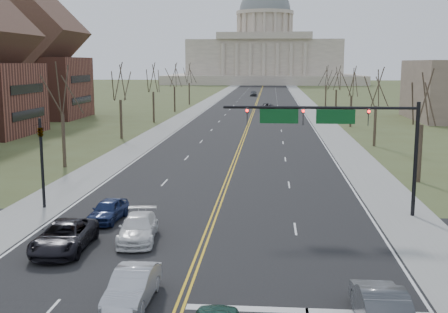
% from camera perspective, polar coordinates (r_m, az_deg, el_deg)
% --- Properties ---
extents(ground, '(600.00, 600.00, 0.00)m').
position_cam_1_polar(ground, '(23.98, -4.10, -13.99)').
color(ground, '#495028').
rests_on(ground, ground).
extents(road, '(20.00, 380.00, 0.01)m').
position_cam_1_polar(road, '(132.11, 3.28, 5.33)').
color(road, black).
rests_on(road, ground).
extents(cross_road, '(120.00, 14.00, 0.01)m').
position_cam_1_polar(cross_road, '(29.52, -2.29, -9.37)').
color(cross_road, black).
rests_on(cross_road, ground).
extents(sidewalk_left, '(4.00, 380.00, 0.03)m').
position_cam_1_polar(sidewalk_left, '(132.97, -1.92, 5.37)').
color(sidewalk_left, gray).
rests_on(sidewalk_left, ground).
extents(sidewalk_right, '(4.00, 380.00, 0.03)m').
position_cam_1_polar(sidewalk_right, '(132.34, 8.50, 5.25)').
color(sidewalk_right, gray).
rests_on(sidewalk_right, ground).
extents(center_line, '(0.42, 380.00, 0.01)m').
position_cam_1_polar(center_line, '(132.11, 3.28, 5.33)').
color(center_line, gold).
rests_on(center_line, road).
extents(edge_line_left, '(0.15, 380.00, 0.01)m').
position_cam_1_polar(edge_line_left, '(132.73, -0.97, 5.37)').
color(edge_line_left, silver).
rests_on(edge_line_left, road).
extents(edge_line_right, '(0.15, 380.00, 0.01)m').
position_cam_1_polar(edge_line_right, '(132.21, 7.55, 5.27)').
color(edge_line_right, silver).
rests_on(edge_line_right, road).
extents(stop_bar, '(9.50, 0.50, 0.01)m').
position_cam_1_polar(stop_bar, '(22.85, 8.44, -15.26)').
color(stop_bar, silver).
rests_on(stop_bar, road).
extents(capitol, '(90.00, 60.00, 50.00)m').
position_cam_1_polar(capitol, '(271.69, 4.13, 10.44)').
color(capitol, beige).
rests_on(capitol, ground).
extents(signal_mast, '(12.12, 0.44, 7.20)m').
position_cam_1_polar(signal_mast, '(35.64, 11.15, 3.22)').
color(signal_mast, black).
rests_on(signal_mast, ground).
extents(signal_left, '(0.32, 0.36, 6.00)m').
position_cam_1_polar(signal_left, '(38.72, -18.05, 0.36)').
color(signal_left, black).
rests_on(signal_left, ground).
extents(tree_r_0, '(3.74, 3.74, 8.50)m').
position_cam_1_polar(tree_r_0, '(47.36, 19.56, 5.32)').
color(tree_r_0, '#34281E').
rests_on(tree_r_0, ground).
extents(tree_l_0, '(3.96, 3.96, 9.00)m').
position_cam_1_polar(tree_l_0, '(53.29, -16.19, 6.31)').
color(tree_l_0, '#34281E').
rests_on(tree_l_0, ground).
extents(tree_r_1, '(3.74, 3.74, 8.50)m').
position_cam_1_polar(tree_r_1, '(66.87, 15.24, 6.59)').
color(tree_r_1, '#34281E').
rests_on(tree_r_1, ground).
extents(tree_l_1, '(3.96, 3.96, 9.00)m').
position_cam_1_polar(tree_l_1, '(72.31, -10.52, 7.26)').
color(tree_l_1, '#34281E').
rests_on(tree_l_1, ground).
extents(tree_r_2, '(3.74, 3.74, 8.50)m').
position_cam_1_polar(tree_r_2, '(86.61, 12.87, 7.27)').
color(tree_r_2, '#34281E').
rests_on(tree_r_2, ground).
extents(tree_l_2, '(3.96, 3.96, 9.00)m').
position_cam_1_polar(tree_l_2, '(91.74, -7.22, 7.78)').
color(tree_l_2, '#34281E').
rests_on(tree_l_2, ground).
extents(tree_r_3, '(3.74, 3.74, 8.50)m').
position_cam_1_polar(tree_r_3, '(106.44, 11.37, 7.69)').
color(tree_r_3, '#34281E').
rests_on(tree_r_3, ground).
extents(tree_l_3, '(3.96, 3.96, 9.00)m').
position_cam_1_polar(tree_l_3, '(111.38, -5.07, 8.11)').
color(tree_l_3, '#34281E').
rests_on(tree_l_3, ground).
extents(tree_r_4, '(3.74, 3.74, 8.50)m').
position_cam_1_polar(tree_r_4, '(126.33, 10.35, 7.97)').
color(tree_r_4, '#34281E').
rests_on(tree_r_4, ground).
extents(tree_l_4, '(3.96, 3.96, 9.00)m').
position_cam_1_polar(tree_l_4, '(131.13, -3.57, 8.33)').
color(tree_l_4, '#34281E').
rests_on(tree_l_4, ground).
extents(bldg_left_far, '(17.10, 14.28, 23.25)m').
position_cam_1_polar(bldg_left_far, '(104.32, -18.88, 8.98)').
color(bldg_left_far, brown).
rests_on(bldg_left_far, ground).
extents(car_nb_outer_lead, '(1.70, 4.76, 1.56)m').
position_cam_1_polar(car_nb_outer_lead, '(21.96, 15.61, -14.37)').
color(car_nb_outer_lead, '#46494D').
rests_on(car_nb_outer_lead, road).
extents(car_sb_inner_lead, '(1.60, 4.32, 1.41)m').
position_cam_1_polar(car_sb_inner_lead, '(23.26, -9.28, -12.94)').
color(car_sb_inner_lead, '#AEAFB6').
rests_on(car_sb_inner_lead, road).
extents(car_sb_outer_lead, '(2.63, 5.37, 1.47)m').
position_cam_1_polar(car_sb_outer_lead, '(30.22, -15.93, -7.82)').
color(car_sb_outer_lead, black).
rests_on(car_sb_outer_lead, road).
extents(car_sb_inner_second, '(2.45, 4.92, 1.37)m').
position_cam_1_polar(car_sb_inner_second, '(31.01, -8.73, -7.20)').
color(car_sb_inner_second, white).
rests_on(car_sb_inner_second, road).
extents(car_sb_outer_second, '(1.94, 4.09, 1.35)m').
position_cam_1_polar(car_sb_outer_second, '(35.02, -11.69, -5.36)').
color(car_sb_outer_second, navy).
rests_on(car_sb_outer_second, road).
extents(car_far_nb, '(3.06, 5.91, 1.59)m').
position_cam_1_polar(car_far_nb, '(113.59, 4.43, 5.05)').
color(car_far_nb, black).
rests_on(car_far_nb, road).
extents(car_far_sb, '(2.10, 4.73, 1.58)m').
position_cam_1_polar(car_far_sb, '(164.65, 3.01, 6.43)').
color(car_far_sb, '#47494E').
rests_on(car_far_sb, road).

